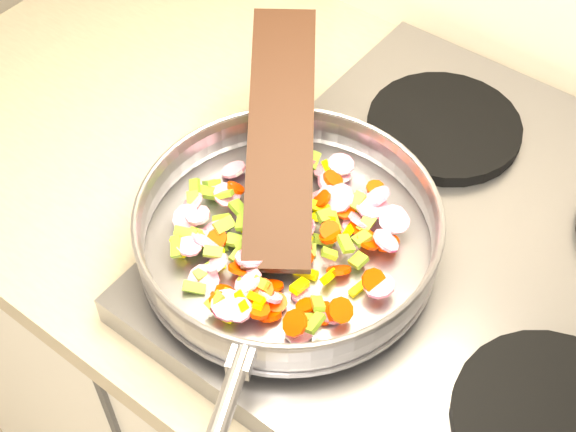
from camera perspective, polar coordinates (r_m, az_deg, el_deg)
The scene contains 7 objects.
cooktop at distance 0.91m, azimuth 13.90°, elevation -3.63°, with size 0.60×0.60×0.04m, color #939399.
grate_fl at distance 0.85m, azimuth 1.52°, elevation -4.03°, with size 0.19×0.19×0.02m, color black.
grate_fr at distance 0.80m, azimuth 18.40°, elevation -13.76°, with size 0.19×0.19×0.02m, color black.
grate_bl at distance 1.01m, azimuth 11.03°, elevation 6.27°, with size 0.19×0.19×0.02m, color black.
saute_pan at distance 0.83m, azimuth -0.04°, elevation -0.95°, with size 0.36×0.50×0.06m.
vegetable_heap at distance 0.84m, azimuth -0.18°, elevation -1.54°, with size 0.26×0.27×0.05m.
wooden_spatula at distance 0.87m, azimuth -0.52°, elevation 5.90°, with size 0.31×0.07×0.01m, color black.
Camera 1 is at (-0.56, 1.12, 1.63)m, focal length 50.00 mm.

